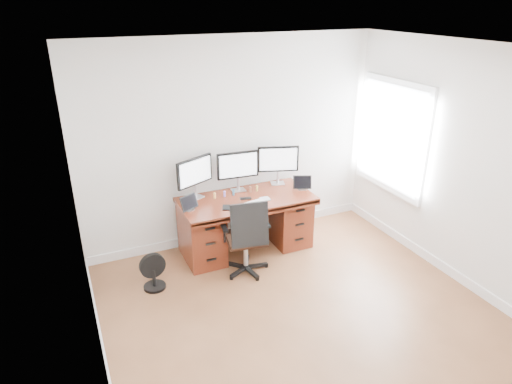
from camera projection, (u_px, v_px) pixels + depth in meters
name	position (u px, v px, depth m)	size (l,w,h in m)	color
ground	(317.00, 333.00, 4.57)	(4.50, 4.50, 0.00)	brown
back_wall	(232.00, 143.00, 5.92)	(4.00, 0.10, 2.70)	white
right_wall	(479.00, 174.00, 4.88)	(0.10, 4.50, 2.70)	white
desk	(246.00, 221.00, 5.94)	(1.70, 0.80, 0.75)	#5C2212
office_chair	(247.00, 249.00, 5.45)	(0.60, 0.60, 0.99)	black
floor_fan	(153.00, 272.00, 5.19)	(0.30, 0.25, 0.44)	black
monitor_left	(195.00, 173.00, 5.65)	(0.51, 0.27, 0.53)	silver
monitor_center	(238.00, 166.00, 5.87)	(0.55, 0.15, 0.53)	silver
monitor_right	(278.00, 160.00, 6.09)	(0.53, 0.20, 0.53)	silver
tablet_left	(189.00, 204.00, 5.42)	(0.24, 0.17, 0.19)	silver
tablet_right	(303.00, 183.00, 6.00)	(0.25, 0.16, 0.19)	silver
keyboard	(254.00, 203.00, 5.62)	(0.30, 0.13, 0.01)	silver
trackpad	(265.00, 199.00, 5.75)	(0.12, 0.12, 0.01)	#BABDC2
drawing_tablet	(233.00, 207.00, 5.51)	(0.24, 0.15, 0.01)	black
phone	(246.00, 198.00, 5.76)	(0.14, 0.07, 0.01)	black
figurine_orange	(215.00, 195.00, 5.75)	(0.03, 0.03, 0.08)	#F6B04F
figurine_purple	(224.00, 193.00, 5.80)	(0.03, 0.03, 0.08)	#A074D8
figurine_blue	(233.00, 192.00, 5.85)	(0.03, 0.03, 0.08)	#4B9ED8
figurine_brown	(250.00, 189.00, 5.93)	(0.03, 0.03, 0.08)	#9A5B40
figurine_yellow	(257.00, 188.00, 5.97)	(0.03, 0.03, 0.08)	#DDC657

